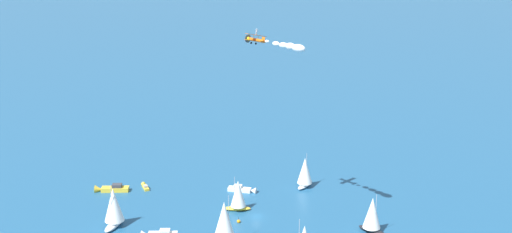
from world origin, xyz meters
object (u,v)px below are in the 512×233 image
at_px(sailboat_outer_ring_d, 238,195).
at_px(sailboat_outer_ring_f, 225,223).
at_px(sailboat_outer_ring_e, 305,172).
at_px(motorboat_offshore, 243,189).
at_px(motorboat_mid_cluster, 110,189).
at_px(motorboat_trailing, 145,187).
at_px(sailboat_inshore, 372,215).
at_px(marker_buoy, 239,221).
at_px(biplane_lead, 255,39).
at_px(wingwalker_lead, 257,32).
at_px(sailboat_near_centre, 114,207).

relative_size(sailboat_outer_ring_d, sailboat_outer_ring_f, 0.78).
distance_m(sailboat_outer_ring_d, sailboat_outer_ring_e, 28.67).
relative_size(motorboat_offshore, motorboat_mid_cluster, 0.87).
bearing_deg(motorboat_trailing, sailboat_inshore, -23.67).
bearing_deg(sailboat_outer_ring_d, marker_buoy, -86.06).
height_order(sailboat_inshore, motorboat_mid_cluster, sailboat_inshore).
distance_m(motorboat_offshore, sailboat_outer_ring_d, 15.30).
relative_size(sailboat_outer_ring_d, biplane_lead, 1.68).
relative_size(sailboat_outer_ring_e, marker_buoy, 5.57).
xyz_separation_m(sailboat_outer_ring_e, biplane_lead, (-15.98, -23.33, 48.27)).
xyz_separation_m(sailboat_outer_ring_f, biplane_lead, (7.95, 17.73, 47.21)).
relative_size(motorboat_trailing, marker_buoy, 2.88).
bearing_deg(marker_buoy, sailboat_outer_ring_e, 53.08).
bearing_deg(motorboat_mid_cluster, wingwalker_lead, -20.07).
relative_size(sailboat_inshore, sailboat_outer_ring_e, 1.02).
height_order(sailboat_outer_ring_d, sailboat_outer_ring_f, sailboat_outer_ring_f).
height_order(sailboat_outer_ring_e, wingwalker_lead, wingwalker_lead).
bearing_deg(sailboat_near_centre, sailboat_outer_ring_e, 28.53).
bearing_deg(motorboat_trailing, sailboat_outer_ring_d, -27.91).
distance_m(sailboat_inshore, motorboat_trailing, 77.55).
height_order(motorboat_offshore, motorboat_trailing, motorboat_offshore).
xyz_separation_m(motorboat_trailing, sailboat_outer_ring_e, (53.55, 2.03, 4.87)).
bearing_deg(marker_buoy, sailboat_near_centre, -175.02).
bearing_deg(sailboat_outer_ring_d, wingwalker_lead, -34.45).
bearing_deg(sailboat_outer_ring_d, sailboat_near_centre, -161.56).
xyz_separation_m(sailboat_inshore, motorboat_offshore, (-37.76, 28.69, -4.70)).
relative_size(motorboat_offshore, biplane_lead, 1.48).
xyz_separation_m(motorboat_mid_cluster, marker_buoy, (43.58, -22.51, -0.48)).
bearing_deg(motorboat_mid_cluster, motorboat_offshore, 1.03).
bearing_deg(biplane_lead, wingwalker_lead, 46.22).
distance_m(motorboat_mid_cluster, wingwalker_lead, 75.53).
bearing_deg(sailboat_outer_ring_e, sailboat_outer_ring_f, -120.23).
xyz_separation_m(motorboat_mid_cluster, biplane_lead, (48.42, -18.14, 52.75)).
xyz_separation_m(motorboat_mid_cluster, sailboat_outer_ring_d, (42.98, -13.86, 4.16)).
height_order(marker_buoy, wingwalker_lead, wingwalker_lead).
distance_m(sailboat_inshore, motorboat_mid_cluster, 86.47).
height_order(sailboat_near_centre, sailboat_outer_ring_d, sailboat_near_centre).
bearing_deg(sailboat_inshore, sailboat_outer_ring_e, 117.62).
relative_size(sailboat_near_centre, wingwalker_lead, 7.43).
bearing_deg(sailboat_outer_ring_e, sailboat_outer_ring_d, -138.33).
height_order(motorboat_offshore, sailboat_outer_ring_f, sailboat_outer_ring_f).
distance_m(motorboat_mid_cluster, sailboat_outer_ring_d, 45.35).
relative_size(sailboat_inshore, marker_buoy, 5.67).
height_order(sailboat_inshore, sailboat_outer_ring_d, sailboat_inshore).
bearing_deg(sailboat_inshore, motorboat_offshore, 142.77).
height_order(sailboat_near_centre, wingwalker_lead, wingwalker_lead).
height_order(sailboat_inshore, motorboat_offshore, sailboat_inshore).
bearing_deg(sailboat_near_centre, sailboat_outer_ring_f, -17.32).
bearing_deg(sailboat_near_centre, biplane_lead, 10.43).
bearing_deg(sailboat_outer_ring_f, marker_buoy, 76.90).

